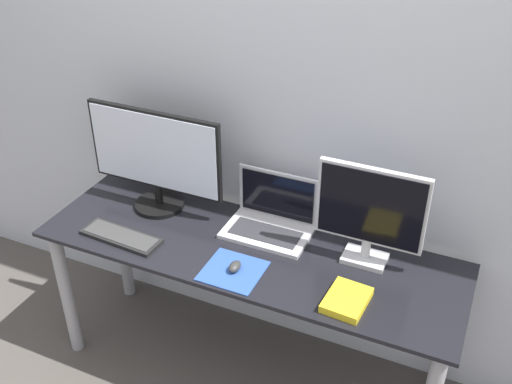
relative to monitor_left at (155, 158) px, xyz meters
name	(u,v)px	position (x,y,z in m)	size (l,w,h in m)	color
wall_back	(283,93)	(0.49, 0.22, 0.30)	(7.00, 0.05, 2.50)	silver
desk	(248,273)	(0.49, -0.12, -0.38)	(1.75, 0.56, 0.71)	black
monitor_left	(155,158)	(0.00, 0.00, 0.00)	(0.63, 0.22, 0.46)	black
monitor_right	(370,212)	(0.95, 0.00, -0.02)	(0.42, 0.12, 0.41)	silver
laptop	(271,217)	(0.53, 0.05, -0.19)	(0.36, 0.24, 0.24)	silver
keyboard	(121,237)	(-0.02, -0.28, -0.24)	(0.36, 0.14, 0.02)	black
mousepad	(233,271)	(0.50, -0.28, -0.24)	(0.23, 0.22, 0.00)	#2D519E
mouse	(235,267)	(0.51, -0.27, -0.23)	(0.04, 0.07, 0.03)	#333333
book	(347,300)	(0.96, -0.27, -0.23)	(0.15, 0.19, 0.03)	yellow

